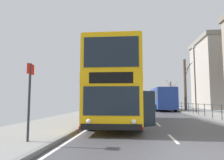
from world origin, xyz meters
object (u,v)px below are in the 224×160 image
object	(u,v)px
bare_tree_far_00	(185,84)
bare_tree_far_01	(171,93)
background_bus_far_lane	(162,99)
street_lamp_far_side	(195,74)
bus_stop_sign_near	(29,93)
double_decker_bus_main	(118,88)

from	to	relation	value
bare_tree_far_00	bare_tree_far_01	world-z (taller)	bare_tree_far_00
background_bus_far_lane	bare_tree_far_00	world-z (taller)	bare_tree_far_00
street_lamp_far_side	bus_stop_sign_near	bearing A→B (deg)	-121.53
bus_stop_sign_near	bare_tree_far_00	bearing A→B (deg)	64.05
background_bus_far_lane	bare_tree_far_01	world-z (taller)	bare_tree_far_01
background_bus_far_lane	bare_tree_far_01	bearing A→B (deg)	74.78
bus_stop_sign_near	bare_tree_far_00	distance (m)	24.34
background_bus_far_lane	bus_stop_sign_near	size ratio (longest dim) A/B	3.50
street_lamp_far_side	bare_tree_far_00	size ratio (longest dim) A/B	1.09
background_bus_far_lane	bus_stop_sign_near	distance (m)	25.04
background_bus_far_lane	street_lamp_far_side	size ratio (longest dim) A/B	1.23
bus_stop_sign_near	street_lamp_far_side	bearing A→B (deg)	58.47
background_bus_far_lane	street_lamp_far_side	distance (m)	7.68
street_lamp_far_side	bare_tree_far_01	distance (m)	20.84
background_bus_far_lane	bare_tree_far_01	size ratio (longest dim) A/B	1.59
bus_stop_sign_near	street_lamp_far_side	size ratio (longest dim) A/B	0.35
bare_tree_far_01	bus_stop_sign_near	bearing A→B (deg)	-107.02
bus_stop_sign_near	street_lamp_far_side	xyz separation A→B (m)	(10.56, 17.22, 2.75)
bare_tree_far_00	street_lamp_far_side	bearing A→B (deg)	-90.65
bus_stop_sign_near	bare_tree_far_00	world-z (taller)	bare_tree_far_00
double_decker_bus_main	bus_stop_sign_near	bearing A→B (deg)	-111.06
background_bus_far_lane	bare_tree_far_00	xyz separation A→B (m)	(2.85, -2.00, 2.01)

